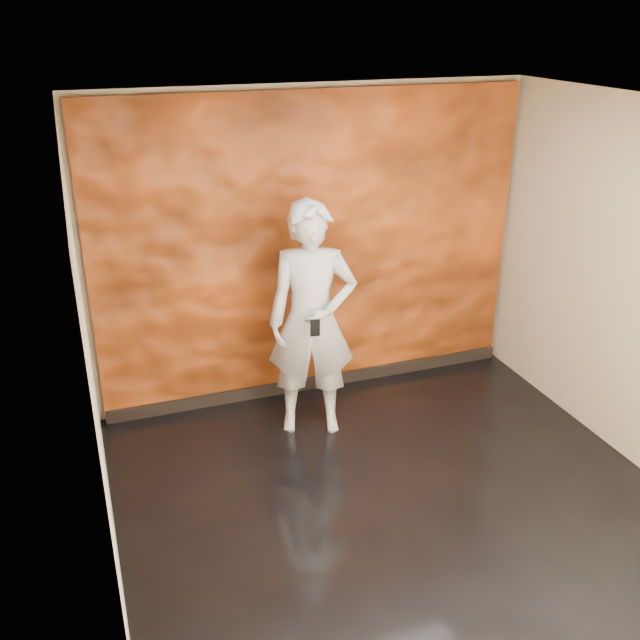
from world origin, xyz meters
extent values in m
cube|color=black|center=(0.00, 0.00, -0.01)|extent=(4.00, 4.00, 0.01)
cube|color=tan|center=(0.00, 2.00, 1.40)|extent=(4.00, 0.02, 2.80)
cube|color=tan|center=(0.00, -2.00, 1.40)|extent=(4.00, 0.02, 2.80)
cube|color=tan|center=(-2.00, 0.00, 1.40)|extent=(0.02, 4.00, 2.80)
cube|color=white|center=(0.00, 0.00, 2.80)|extent=(4.00, 4.00, 0.01)
cube|color=#D8591A|center=(0.00, 1.96, 1.38)|extent=(3.90, 0.06, 2.75)
cube|color=black|center=(0.00, 1.92, 0.06)|extent=(3.90, 0.04, 0.12)
imported|color=#A4AAB3|center=(-0.25, 1.29, 1.00)|extent=(0.84, 0.67, 2.00)
cube|color=black|center=(-0.32, 0.99, 1.07)|extent=(0.08, 0.02, 0.14)
camera|label=1|loc=(-1.98, -3.77, 3.35)|focal=40.00mm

